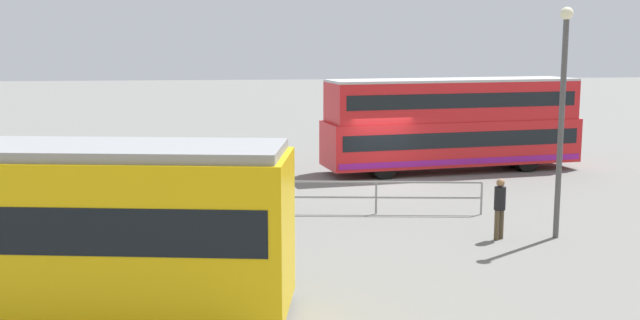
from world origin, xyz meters
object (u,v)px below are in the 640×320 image
(pedestrian_near_railing, at_px, (263,190))
(double_decker_bus, at_px, (452,124))
(street_lamp, at_px, (562,104))
(pedestrian_crossing, at_px, (500,204))
(info_sign, at_px, (201,167))

(pedestrian_near_railing, bearing_deg, double_decker_bus, -135.48)
(pedestrian_near_railing, xyz_separation_m, street_lamp, (-8.19, 2.85, 2.79))
(pedestrian_crossing, bearing_deg, double_decker_bus, -99.88)
(info_sign, relative_size, street_lamp, 0.37)
(double_decker_bus, relative_size, pedestrian_near_railing, 6.51)
(info_sign, bearing_deg, pedestrian_near_railing, 168.56)
(street_lamp, bearing_deg, pedestrian_near_railing, -19.20)
(pedestrian_near_railing, xyz_separation_m, info_sign, (1.88, -0.38, 0.69))
(info_sign, distance_m, street_lamp, 10.78)
(pedestrian_crossing, height_order, info_sign, info_sign)
(double_decker_bus, height_order, pedestrian_near_railing, double_decker_bus)
(info_sign, bearing_deg, street_lamp, 162.20)
(street_lamp, bearing_deg, pedestrian_crossing, -0.07)
(pedestrian_crossing, relative_size, street_lamp, 0.27)
(double_decker_bus, bearing_deg, pedestrian_near_railing, 44.52)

